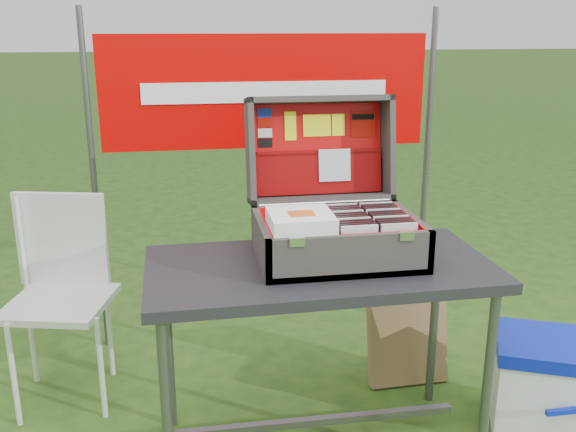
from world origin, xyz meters
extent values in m
cube|color=#242428|center=(0.06, 0.08, 0.76)|extent=(1.26, 0.65, 0.04)
cylinder|color=#59595B|center=(-0.51, -0.18, 0.37)|extent=(0.04, 0.04, 0.74)
cylinder|color=#59595B|center=(0.62, -0.18, 0.37)|extent=(0.04, 0.04, 0.74)
cylinder|color=#59595B|center=(-0.51, 0.33, 0.37)|extent=(0.04, 0.04, 0.74)
cylinder|color=#59595B|center=(0.62, 0.33, 0.37)|extent=(0.04, 0.04, 0.74)
cube|color=#59595B|center=(0.06, 0.08, 0.12)|extent=(1.10, 0.03, 0.03)
cube|color=#4E4A45|center=(0.13, 0.11, 0.79)|extent=(0.59, 0.42, 0.02)
cube|color=#4E4A45|center=(0.13, -0.08, 0.86)|extent=(0.59, 0.02, 0.16)
cube|color=#4E4A45|center=(0.13, 0.31, 0.86)|extent=(0.59, 0.02, 0.16)
cube|color=#4E4A45|center=(-0.15, 0.11, 0.86)|extent=(0.02, 0.42, 0.16)
cube|color=#4E4A45|center=(0.41, 0.11, 0.86)|extent=(0.02, 0.42, 0.16)
cube|color=red|center=(0.13, 0.11, 0.81)|extent=(0.54, 0.37, 0.01)
cube|color=silver|center=(-0.06, -0.10, 0.93)|extent=(0.05, 0.01, 0.03)
cube|color=silver|center=(0.32, -0.10, 0.93)|extent=(0.05, 0.01, 0.03)
cylinder|color=silver|center=(0.13, 0.32, 0.94)|extent=(0.53, 0.02, 0.02)
cube|color=#4E4A45|center=(0.13, 0.50, 1.12)|extent=(0.59, 0.09, 0.42)
cube|color=#4E4A45|center=(0.13, 0.47, 1.33)|extent=(0.59, 0.16, 0.05)
cube|color=#4E4A45|center=(0.13, 0.40, 0.94)|extent=(0.59, 0.16, 0.05)
cube|color=#4E4A45|center=(-0.15, 0.44, 1.13)|extent=(0.02, 0.22, 0.44)
cube|color=#4E4A45|center=(0.41, 0.44, 1.13)|extent=(0.02, 0.22, 0.44)
cube|color=red|center=(0.13, 0.49, 1.12)|extent=(0.54, 0.07, 0.36)
cube|color=red|center=(0.13, -0.07, 0.87)|extent=(0.54, 0.01, 0.13)
cube|color=red|center=(0.13, 0.30, 0.87)|extent=(0.54, 0.01, 0.13)
cube|color=red|center=(-0.14, 0.11, 0.87)|extent=(0.01, 0.37, 0.13)
cube|color=red|center=(0.40, 0.11, 0.87)|extent=(0.01, 0.37, 0.13)
cube|color=#780606|center=(0.13, 0.45, 1.03)|extent=(0.52, 0.06, 0.17)
cube|color=#780606|center=(0.13, 0.46, 1.12)|extent=(0.51, 0.02, 0.02)
cube|color=silver|center=(0.19, 0.44, 1.07)|extent=(0.13, 0.03, 0.13)
cube|color=#1933B2|center=(-0.09, 0.51, 1.28)|extent=(0.06, 0.01, 0.04)
cube|color=#B00F03|center=(-0.09, 0.50, 1.24)|extent=(0.06, 0.01, 0.04)
cube|color=white|center=(-0.09, 0.49, 1.20)|extent=(0.06, 0.01, 0.04)
cube|color=black|center=(-0.09, 0.49, 1.16)|extent=(0.06, 0.01, 0.04)
cube|color=#F6F516|center=(0.02, 0.50, 1.22)|extent=(0.05, 0.02, 0.11)
cube|color=#F6F516|center=(0.13, 0.50, 1.22)|extent=(0.12, 0.02, 0.09)
cube|color=#F6F516|center=(0.22, 0.50, 1.22)|extent=(0.05, 0.02, 0.09)
cube|color=#B00F03|center=(0.32, 0.50, 1.22)|extent=(0.10, 0.02, 0.10)
cube|color=black|center=(0.32, 0.50, 1.25)|extent=(0.09, 0.01, 0.02)
cube|color=silver|center=(0.17, -0.05, 0.89)|extent=(0.13, 0.01, 0.15)
cube|color=black|center=(0.17, -0.02, 0.89)|extent=(0.13, 0.01, 0.15)
cube|color=black|center=(0.17, 0.00, 0.89)|extent=(0.13, 0.01, 0.15)
cube|color=black|center=(0.17, 0.02, 0.89)|extent=(0.13, 0.01, 0.15)
cube|color=silver|center=(0.17, 0.04, 0.89)|extent=(0.13, 0.01, 0.15)
cube|color=black|center=(0.17, 0.07, 0.89)|extent=(0.13, 0.01, 0.15)
cube|color=black|center=(0.17, 0.09, 0.89)|extent=(0.13, 0.01, 0.15)
cube|color=black|center=(0.17, 0.11, 0.89)|extent=(0.13, 0.01, 0.15)
cube|color=silver|center=(0.17, 0.14, 0.89)|extent=(0.13, 0.01, 0.15)
cube|color=black|center=(0.17, 0.16, 0.89)|extent=(0.13, 0.01, 0.15)
cube|color=black|center=(0.17, 0.18, 0.89)|extent=(0.13, 0.01, 0.15)
cube|color=black|center=(0.17, 0.21, 0.89)|extent=(0.13, 0.01, 0.15)
cube|color=silver|center=(0.17, 0.23, 0.89)|extent=(0.13, 0.01, 0.15)
cube|color=black|center=(0.17, 0.25, 0.89)|extent=(0.13, 0.01, 0.15)
cube|color=silver|center=(0.31, -0.05, 0.89)|extent=(0.13, 0.01, 0.15)
cube|color=black|center=(0.31, -0.02, 0.89)|extent=(0.13, 0.01, 0.15)
cube|color=black|center=(0.31, 0.00, 0.89)|extent=(0.13, 0.01, 0.15)
cube|color=black|center=(0.31, 0.02, 0.89)|extent=(0.13, 0.01, 0.15)
cube|color=silver|center=(0.31, 0.04, 0.89)|extent=(0.13, 0.01, 0.15)
cube|color=black|center=(0.31, 0.07, 0.89)|extent=(0.13, 0.01, 0.15)
cube|color=black|center=(0.31, 0.09, 0.89)|extent=(0.13, 0.01, 0.15)
cube|color=black|center=(0.31, 0.11, 0.89)|extent=(0.13, 0.01, 0.15)
cube|color=silver|center=(0.31, 0.14, 0.89)|extent=(0.13, 0.01, 0.15)
cube|color=black|center=(0.31, 0.16, 0.89)|extent=(0.13, 0.01, 0.15)
cube|color=black|center=(0.31, 0.18, 0.89)|extent=(0.13, 0.01, 0.15)
cube|color=black|center=(0.31, 0.21, 0.89)|extent=(0.13, 0.01, 0.15)
cube|color=silver|center=(0.31, 0.23, 0.89)|extent=(0.13, 0.01, 0.15)
cube|color=black|center=(0.31, 0.25, 0.89)|extent=(0.13, 0.01, 0.15)
cube|color=white|center=(-0.02, 0.04, 0.94)|extent=(0.22, 0.22, 0.00)
cube|color=white|center=(-0.02, 0.04, 0.95)|extent=(0.22, 0.22, 0.00)
cube|color=white|center=(-0.02, 0.04, 0.95)|extent=(0.22, 0.22, 0.00)
cube|color=white|center=(-0.02, 0.04, 0.96)|extent=(0.22, 0.22, 0.00)
cube|color=white|center=(-0.02, 0.04, 0.96)|extent=(0.22, 0.22, 0.00)
cube|color=white|center=(-0.02, 0.04, 0.97)|extent=(0.22, 0.22, 0.00)
cube|color=white|center=(-0.02, 0.04, 0.97)|extent=(0.22, 0.22, 0.00)
cube|color=white|center=(-0.02, 0.04, 0.98)|extent=(0.22, 0.22, 0.00)
cube|color=white|center=(-0.02, 0.04, 0.98)|extent=(0.22, 0.22, 0.00)
cube|color=white|center=(-0.02, 0.04, 0.99)|extent=(0.22, 0.22, 0.00)
cube|color=#D85919|center=(-0.02, 0.03, 0.99)|extent=(0.09, 0.07, 0.00)
cube|color=white|center=(1.02, 0.03, 0.18)|extent=(0.54, 0.48, 0.35)
cube|color=#0B1EAD|center=(1.02, 0.03, 0.38)|extent=(0.57, 0.51, 0.06)
cube|color=silver|center=(-0.97, 0.61, 0.46)|extent=(0.50, 0.50, 0.03)
cube|color=silver|center=(-0.97, 0.80, 0.69)|extent=(0.41, 0.13, 0.43)
cylinder|color=silver|center=(-1.15, 0.43, 0.23)|extent=(0.02, 0.02, 0.46)
cylinder|color=silver|center=(-0.80, 0.43, 0.23)|extent=(0.02, 0.02, 0.46)
cylinder|color=silver|center=(-1.15, 0.78, 0.23)|extent=(0.02, 0.02, 0.46)
cylinder|color=silver|center=(-0.80, 0.78, 0.23)|extent=(0.02, 0.02, 0.46)
cylinder|color=silver|center=(-1.15, 0.80, 0.68)|extent=(0.02, 0.02, 0.43)
cylinder|color=silver|center=(-0.80, 0.80, 0.68)|extent=(0.02, 0.02, 0.43)
cube|color=olive|center=(0.57, 0.51, 0.20)|extent=(0.38, 0.15, 0.39)
cylinder|color=#59595B|center=(-0.85, 1.10, 0.85)|extent=(0.03, 0.03, 1.70)
cylinder|color=#59595B|center=(0.85, 1.10, 0.85)|extent=(0.03, 0.03, 1.70)
cube|color=#B90100|center=(0.00, 1.09, 1.30)|extent=(1.60, 0.02, 0.55)
cube|color=white|center=(0.00, 1.08, 1.30)|extent=(1.20, 0.00, 0.10)
camera|label=1|loc=(-0.42, -2.06, 1.62)|focal=40.00mm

